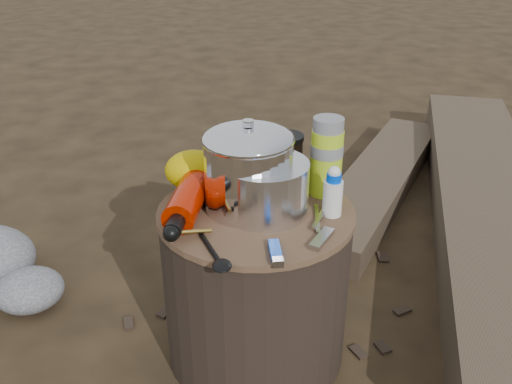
{
  "coord_description": "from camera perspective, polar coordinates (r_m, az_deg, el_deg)",
  "views": [
    {
      "loc": [
        -0.11,
        -1.16,
        1.07
      ],
      "look_at": [
        0.0,
        0.0,
        0.48
      ],
      "focal_mm": 39.09,
      "sensor_mm": 36.0,
      "label": 1
    }
  ],
  "objects": [
    {
      "name": "stump",
      "position": [
        1.44,
        0.0,
        -9.37
      ],
      "size": [
        0.47,
        0.47,
        0.43
      ],
      "primitive_type": "cylinder",
      "color": "black",
      "rests_on": "ground"
    },
    {
      "name": "lighter",
      "position": [
        1.16,
        1.97,
        -5.97
      ],
      "size": [
        0.02,
        0.09,
        0.02
      ],
      "primitive_type": "cube",
      "rotation": [
        0.0,
        0.0,
        0.0
      ],
      "color": "#003ED3",
      "rests_on": "stump"
    },
    {
      "name": "spork",
      "position": [
        1.18,
        -4.72,
        -5.68
      ],
      "size": [
        0.08,
        0.16,
        0.01
      ],
      "primitive_type": null,
      "rotation": [
        0.0,
        0.0,
        0.31
      ],
      "color": "black",
      "rests_on": "stump"
    },
    {
      "name": "foil_windscreen",
      "position": [
        1.3,
        0.92,
        0.48
      ],
      "size": [
        0.21,
        0.21,
        0.12
      ],
      "primitive_type": "cylinder",
      "color": "silver",
      "rests_on": "stump"
    },
    {
      "name": "multitool",
      "position": [
        1.21,
        6.75,
        -4.78
      ],
      "size": [
        0.07,
        0.09,
        0.01
      ],
      "primitive_type": "cube",
      "rotation": [
        0.0,
        0.0,
        -0.59
      ],
      "color": "#A2A2A6",
      "rests_on": "stump"
    },
    {
      "name": "ground",
      "position": [
        1.58,
        0.0,
        -15.66
      ],
      "size": [
        60.0,
        60.0,
        0.0
      ],
      "primitive_type": "plane",
      "color": "#2E2215",
      "rests_on": "ground"
    },
    {
      "name": "travel_mug",
      "position": [
        1.44,
        3.06,
        3.39
      ],
      "size": [
        0.09,
        0.09,
        0.13
      ],
      "primitive_type": "cylinder",
      "color": "black",
      "rests_on": "stump"
    },
    {
      "name": "stuff_sack",
      "position": [
        1.42,
        -6.39,
        2.27
      ],
      "size": [
        0.15,
        0.12,
        0.1
      ],
      "primitive_type": "ellipsoid",
      "color": "#BC9D01",
      "rests_on": "stump"
    },
    {
      "name": "pot_grabber",
      "position": [
        1.29,
        6.29,
        -2.6
      ],
      "size": [
        0.07,
        0.14,
        0.01
      ],
      "primitive_type": null,
      "rotation": [
        0.0,
        0.0,
        -0.31
      ],
      "color": "#A2A2A6",
      "rests_on": "stump"
    },
    {
      "name": "log_small",
      "position": [
        2.39,
        12.45,
        1.11
      ],
      "size": [
        0.89,
        1.22,
        0.11
      ],
      "primitive_type": "cube",
      "rotation": [
        0.0,
        0.0,
        -0.56
      ],
      "color": "#413326",
      "rests_on": "ground"
    },
    {
      "name": "fuel_bottle",
      "position": [
        1.32,
        -6.84,
        -0.46
      ],
      "size": [
        0.14,
        0.31,
        0.07
      ],
      "primitive_type": null,
      "rotation": [
        0.0,
        0.0,
        -0.21
      ],
      "color": "#B11700",
      "rests_on": "stump"
    },
    {
      "name": "camping_pot",
      "position": [
        1.29,
        -0.78,
        2.51
      ],
      "size": [
        0.21,
        0.21,
        0.21
      ],
      "primitive_type": "cylinder",
      "color": "silver",
      "rests_on": "stump"
    },
    {
      "name": "thermos",
      "position": [
        1.38,
        7.23,
        3.57
      ],
      "size": [
        0.08,
        0.08,
        0.2
      ],
      "primitive_type": "cylinder",
      "color": "#ABCD1D",
      "rests_on": "stump"
    },
    {
      "name": "food_pouch",
      "position": [
        1.44,
        0.36,
        3.95
      ],
      "size": [
        0.12,
        0.07,
        0.15
      ],
      "primitive_type": "cube",
      "rotation": [
        0.0,
        0.0,
        -0.4
      ],
      "color": "navy",
      "rests_on": "stump"
    },
    {
      "name": "log_main",
      "position": [
        2.23,
        22.58,
        -1.38
      ],
      "size": [
        1.05,
        2.16,
        0.18
      ],
      "primitive_type": "cube",
      "rotation": [
        0.0,
        0.0,
        -0.33
      ],
      "color": "#413326",
      "rests_on": "ground"
    },
    {
      "name": "squeeze_bottle",
      "position": [
        1.3,
        7.87,
        -0.17
      ],
      "size": [
        0.05,
        0.05,
        0.11
      ],
      "primitive_type": "cylinder",
      "color": "silver",
      "rests_on": "stump"
    }
  ]
}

